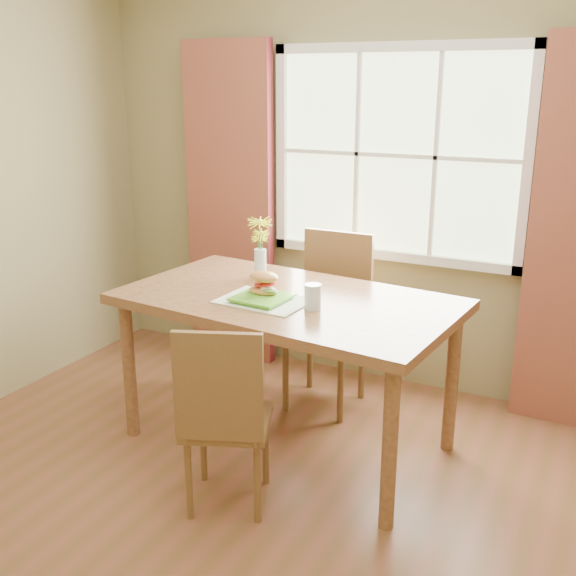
# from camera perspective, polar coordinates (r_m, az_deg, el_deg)

# --- Properties ---
(room) EXTENTS (4.24, 3.84, 2.74)m
(room) POSITION_cam_1_polar(r_m,az_deg,el_deg) (2.59, -3.86, 3.91)
(room) COLOR brown
(room) RESTS_ON ground
(window) EXTENTS (1.62, 0.06, 1.32)m
(window) POSITION_cam_1_polar(r_m,az_deg,el_deg) (4.26, 9.14, 11.03)
(window) COLOR beige
(window) RESTS_ON room
(curtain_left) EXTENTS (0.65, 0.08, 2.20)m
(curtain_left) POSITION_cam_1_polar(r_m,az_deg,el_deg) (4.71, -4.95, 6.84)
(curtain_left) COLOR maroon
(curtain_left) RESTS_ON room
(dining_table) EXTENTS (1.84, 1.15, 0.85)m
(dining_table) POSITION_cam_1_polar(r_m,az_deg,el_deg) (3.57, -0.06, -2.09)
(dining_table) COLOR brown
(dining_table) RESTS_ON room
(chair_near) EXTENTS (0.51, 0.51, 0.94)m
(chair_near) POSITION_cam_1_polar(r_m,az_deg,el_deg) (3.10, -5.44, -10.38)
(chair_near) COLOR brown
(chair_near) RESTS_ON room
(chair_far) EXTENTS (0.45, 0.45, 1.07)m
(chair_far) POSITION_cam_1_polar(r_m,az_deg,el_deg) (4.15, 3.68, -1.96)
(chair_far) COLOR brown
(chair_far) RESTS_ON room
(placemat) EXTENTS (0.47, 0.36, 0.01)m
(placemat) POSITION_cam_1_polar(r_m,az_deg,el_deg) (3.47, -2.03, -1.08)
(placemat) COLOR beige
(placemat) RESTS_ON dining_table
(plate) EXTENTS (0.28, 0.28, 0.01)m
(plate) POSITION_cam_1_polar(r_m,az_deg,el_deg) (3.46, -2.23, -0.95)
(plate) COLOR #58B32C
(plate) RESTS_ON placemat
(croissant_sandwich) EXTENTS (0.18, 0.13, 0.12)m
(croissant_sandwich) POSITION_cam_1_polar(r_m,az_deg,el_deg) (3.50, -2.06, 0.38)
(croissant_sandwich) COLOR #CD8346
(croissant_sandwich) RESTS_ON plate
(water_glass) EXTENTS (0.08, 0.08, 0.13)m
(water_glass) POSITION_cam_1_polar(r_m,az_deg,el_deg) (3.34, 2.12, -0.79)
(water_glass) COLOR silver
(water_glass) RESTS_ON dining_table
(flower_vase) EXTENTS (0.14, 0.14, 0.36)m
(flower_vase) POSITION_cam_1_polar(r_m,az_deg,el_deg) (3.81, -2.37, 3.90)
(flower_vase) COLOR silver
(flower_vase) RESTS_ON dining_table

